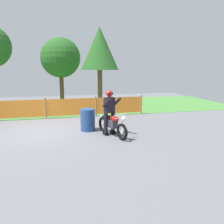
# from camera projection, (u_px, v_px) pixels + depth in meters

# --- Properties ---
(ground) EXTENTS (24.00, 24.00, 0.02)m
(ground) POSITION_uv_depth(u_px,v_px,m) (44.00, 132.00, 9.24)
(ground) COLOR slate
(grass_verge) EXTENTS (24.00, 6.77, 0.01)m
(grass_verge) POSITION_uv_depth(u_px,v_px,m) (48.00, 107.00, 14.77)
(grass_verge) COLOR #4C8C3D
(grass_verge) RESTS_ON ground
(barrier_fence) EXTENTS (10.13, 0.08, 1.05)m
(barrier_fence) POSITION_uv_depth(u_px,v_px,m) (45.00, 108.00, 11.44)
(barrier_fence) COLOR #997547
(barrier_fence) RESTS_ON ground
(tree_near_left) EXTENTS (2.63, 2.63, 4.46)m
(tree_near_left) POSITION_uv_depth(u_px,v_px,m) (61.00, 58.00, 15.41)
(tree_near_left) COLOR brown
(tree_near_left) RESTS_ON ground
(tree_near_right) EXTENTS (2.22, 2.22, 4.84)m
(tree_near_right) POSITION_uv_depth(u_px,v_px,m) (100.00, 49.00, 13.54)
(tree_near_right) COLOR brown
(tree_near_right) RESTS_ON ground
(motorcycle_lead) EXTENTS (0.80, 1.85, 0.90)m
(motorcycle_lead) POSITION_uv_depth(u_px,v_px,m) (112.00, 124.00, 8.62)
(motorcycle_lead) COLOR black
(motorcycle_lead) RESTS_ON ground
(rider_lead) EXTENTS (0.67, 0.77, 1.69)m
(rider_lead) POSITION_uv_depth(u_px,v_px,m) (109.00, 110.00, 8.69)
(rider_lead) COLOR black
(rider_lead) RESTS_ON ground
(spare_drum) EXTENTS (0.58, 0.58, 0.88)m
(spare_drum) POSITION_uv_depth(u_px,v_px,m) (88.00, 120.00, 9.33)
(spare_drum) COLOR navy
(spare_drum) RESTS_ON ground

